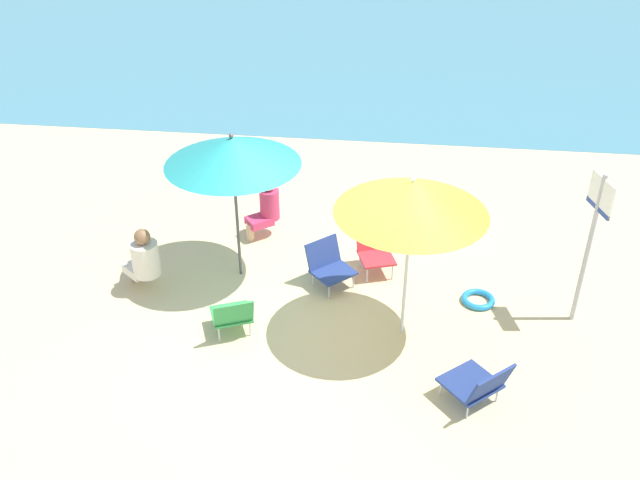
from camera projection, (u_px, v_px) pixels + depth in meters
ground_plane at (332, 323)px, 8.77m from camera, size 40.00×40.00×0.00m
sea_water at (382, 30)px, 20.29m from camera, size 40.00×16.00×0.01m
umbrella_teal at (232, 151)px, 8.74m from camera, size 1.74×1.74×2.09m
umbrella_yellow at (412, 197)px, 7.63m from camera, size 1.73×1.73×2.14m
beach_chair_a at (479, 384)px, 7.41m from camera, size 0.81×0.82×0.61m
beach_chair_b at (375, 249)px, 9.62m from camera, size 0.60×0.66×0.64m
beach_chair_c at (232, 314)px, 8.41m from camera, size 0.64×0.67×0.60m
beach_chair_d at (329, 264)px, 9.34m from camera, size 0.73×0.73×0.61m
person_a at (144, 259)px, 9.14m from camera, size 0.57×0.54×0.95m
person_b at (266, 207)px, 10.33m from camera, size 0.52×0.48×0.94m
warning_sign at (593, 228)px, 8.15m from camera, size 0.16×0.49×2.03m
swim_ring at (478, 299)px, 9.13m from camera, size 0.44×0.44×0.08m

